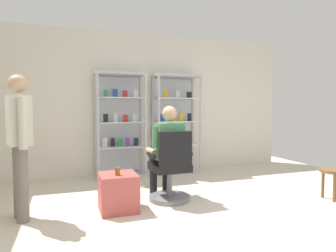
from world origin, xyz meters
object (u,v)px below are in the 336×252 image
tea_glass (118,171)px  standing_customer (19,138)px  storage_crate (118,192)px  wooden_stool (332,175)px  seated_shopkeeper (167,148)px  office_chair (171,172)px  display_cabinet_left (120,124)px  display_cabinet_right (176,123)px

tea_glass → standing_customer: (-1.07, 0.13, 0.43)m
storage_crate → wooden_stool: storage_crate is taller
seated_shopkeeper → storage_crate: seated_shopkeeper is taller
office_chair → tea_glass: office_chair is taller
display_cabinet_left → storage_crate: bearing=-100.6°
storage_crate → wooden_stool: bearing=-10.4°
display_cabinet_right → wooden_stool: bearing=-59.4°
office_chair → seated_shopkeeper: bearing=92.1°
display_cabinet_left → office_chair: (0.39, -1.73, -0.57)m
display_cabinet_left → display_cabinet_right: size_ratio=1.00×
display_cabinet_right → office_chair: bearing=-112.4°
display_cabinet_right → seated_shopkeeper: 1.75m
storage_crate → standing_customer: bearing=176.9°
tea_glass → office_chair: bearing=14.8°
seated_shopkeeper → tea_glass: size_ratio=13.93×
display_cabinet_left → storage_crate: (-0.35, -1.86, -0.73)m
office_chair → storage_crate: (-0.73, -0.12, -0.17)m
display_cabinet_right → seated_shopkeeper: (-0.72, -1.57, -0.25)m
tea_glass → standing_customer: 1.16m
office_chair → tea_glass: size_ratio=10.36×
tea_glass → display_cabinet_right: bearing=52.8°
standing_customer → office_chair: bearing=2.0°
display_cabinet_left → wooden_stool: (2.51, -2.38, -0.63)m
display_cabinet_right → standing_customer: (-2.53, -1.80, -0.03)m
display_cabinet_left → standing_customer: 2.30m
tea_glass → standing_customer: bearing=172.8°
office_chair → tea_glass: bearing=-165.2°
display_cabinet_right → tea_glass: 2.47m
seated_shopkeeper → display_cabinet_left: bearing=103.6°
office_chair → seated_shopkeeper: (-0.01, 0.16, 0.32)m
display_cabinet_left → seated_shopkeeper: bearing=-76.4°
wooden_stool → display_cabinet_left: bearing=136.5°
office_chair → display_cabinet_left: bearing=102.6°
display_cabinet_right → storage_crate: (-1.45, -1.86, -0.74)m
office_chair → wooden_stool: (2.12, -0.65, -0.06)m
display_cabinet_left → wooden_stool: size_ratio=4.54×
standing_customer → wooden_stool: bearing=-8.4°
office_chair → tea_glass: (-0.75, -0.20, 0.11)m
seated_shopkeeper → standing_customer: (-1.81, -0.23, 0.22)m
standing_customer → tea_glass: bearing=-7.2°
office_chair → seated_shopkeeper: size_ratio=0.74×
storage_crate → tea_glass: size_ratio=5.03×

